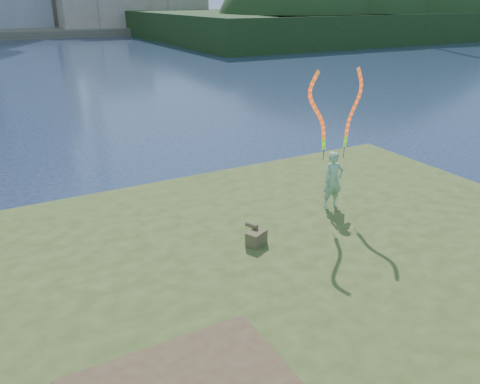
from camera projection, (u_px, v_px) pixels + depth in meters
ground at (230, 295)px, 10.19m from camera, size 320.00×320.00×0.00m
grassy_knoll at (290, 346)px, 8.20m from camera, size 20.00×18.00×0.80m
wooded_hill at (368, 33)px, 85.09m from camera, size 78.00×50.00×63.00m
woman_with_ribbons at (335, 156)px, 12.01m from camera, size 2.01×0.44×3.94m
canvas_bag at (256, 237)px, 10.58m from camera, size 0.54×0.61×0.44m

